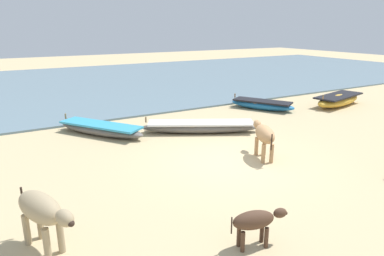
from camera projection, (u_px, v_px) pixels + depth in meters
ground at (231, 161)px, 9.95m from camera, size 80.00×80.00×0.00m
sea_water at (90, 83)px, 23.28m from camera, size 60.00×20.00×0.08m
fishing_boat_0 at (201, 127)px, 12.60m from camera, size 4.19×2.76×0.60m
fishing_boat_1 at (338, 100)px, 16.84m from camera, size 3.56×1.79×0.73m
fishing_boat_3 at (101, 129)px, 12.34m from camera, size 2.69×3.40×0.60m
fishing_boat_4 at (262, 104)px, 16.11m from camera, size 2.23×3.04×0.62m
cow_adult_dun at (42, 211)px, 5.83m from camera, size 0.89×1.57×1.05m
calf_near_dark at (255, 221)px, 5.99m from camera, size 1.06×0.48×0.69m
cow_second_adult_tan at (264, 135)px, 10.00m from camera, size 0.88×1.50×1.01m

